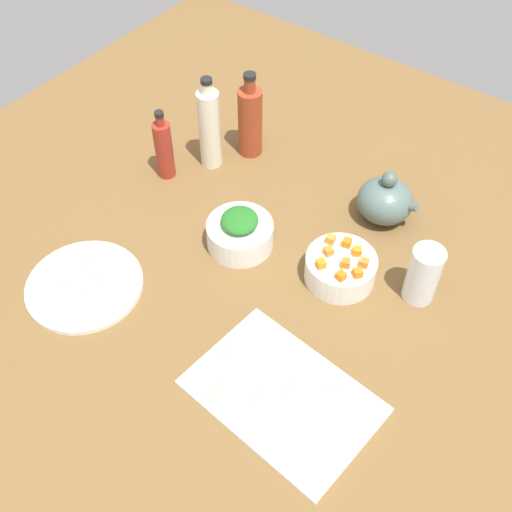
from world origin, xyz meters
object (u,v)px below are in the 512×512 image
Objects in this scene: drinking_glass_0 at (423,274)px; bottle_1 at (210,128)px; plate_tofu at (85,285)px; teapot at (385,200)px; bottle_0 at (164,149)px; bottle_2 at (250,120)px; bowl_greens at (240,235)px; bowl_carrots at (340,268)px; cutting_board at (283,396)px.

bottle_1 is at bearing 173.07° from drinking_glass_0.
plate_tofu is 50.29cm from bottle_1.
bottle_0 is (-52.13, -19.21, 2.78)cm from teapot.
teapot is 1.08× the size of drinking_glass_0.
plate_tofu is at bearing -74.85° from bottle_0.
bottle_0 is 0.82× the size of bottle_2.
plate_tofu is 36.21cm from bowl_greens.
bottle_1 reaches higher than bowl_greens.
bottle_2 is at bearing 150.92° from bowl_carrots.
bottle_1 reaches higher than teapot.
cutting_board is 74.18cm from bottle_2.
cutting_board is 70.32cm from bottle_0.
bottle_1 is at bearing 94.75° from plate_tofu.
bottle_2 is at bearing 88.77° from plate_tofu.
bowl_carrots is at bearing -85.88° from teapot.
bowl_greens is 1.11× the size of drinking_glass_0.
bowl_greens is at bearing -57.19° from bottle_2.
drinking_glass_0 is at bearing 2.18° from bottle_0.
bottle_0 is (-60.54, 34.92, 7.73)cm from cutting_board.
bowl_greens is at bearing -128.82° from teapot.
bottle_0 is 69.94cm from drinking_glass_0.
bottle_1 reaches higher than cutting_board.
bottle_2 is (11.72, 20.12, 1.70)cm from bottle_0.
bowl_greens is 24.25cm from bowl_carrots.
bowl_greens is at bearing -168.08° from bowl_carrots.
teapot is at bearing 51.18° from bowl_greens.
bottle_1 is (-4.08, 49.01, 10.53)cm from plate_tofu.
bottle_1 is at bearing 141.73° from bowl_greens.
bottle_1 is (-23.64, 18.65, 7.92)cm from bowl_greens.
bottle_0 reaches higher than cutting_board.
bowl_greens is 0.98× the size of bowl_carrots.
teapot is at bearing 20.23° from bottle_0.
teapot reaches higher than cutting_board.
bottle_1 is (-54.16, 45.30, 10.63)cm from cutting_board.
cutting_board is 1.36× the size of plate_tofu.
bottle_0 is 0.76× the size of bottle_1.
bowl_carrots is at bearing 11.92° from bowl_greens.
bottle_1 is (-45.75, -8.83, 5.67)cm from teapot.
teapot reaches higher than plate_tofu.
plate_tofu is at bearing -145.20° from drinking_glass_0.
bottle_2 is 60.79cm from drinking_glass_0.
bowl_greens reaches higher than plate_tofu.
drinking_glass_0 is (63.50, -7.72, -4.23)cm from bottle_1.
cutting_board is 71.41cm from bottle_1.
bowl_carrots is 49.94cm from bottle_1.
bottle_0 is (-10.46, 38.63, 7.63)cm from plate_tofu.
teapot is 40.67cm from bottle_2.
bottle_0 is 1.39× the size of drinking_glass_0.
bottle_0 is at bearing 176.53° from bowl_carrots.
bottle_0 is at bearing -121.58° from bottle_1.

